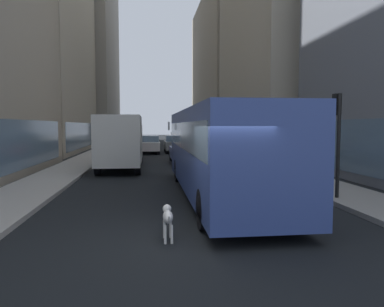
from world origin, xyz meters
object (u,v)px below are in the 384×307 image
(car_blue_hatchback, at_px, (186,151))
(box_truck, at_px, (121,140))
(car_grey_wagon, at_px, (175,144))
(dalmatian_dog, at_px, (168,217))
(car_white_van, at_px, (149,144))
(traffic_light_near, at_px, (338,128))
(car_red_coupe, at_px, (128,148))
(car_black_suv, at_px, (177,138))
(transit_bus, at_px, (218,146))

(car_blue_hatchback, xyz_separation_m, box_truck, (-4.00, -2.55, 0.84))
(car_grey_wagon, height_order, dalmatian_dog, car_grey_wagon)
(car_white_van, height_order, box_truck, box_truck)
(car_grey_wagon, relative_size, car_blue_hatchback, 0.87)
(car_grey_wagon, bearing_deg, traffic_light_near, -80.74)
(car_grey_wagon, bearing_deg, dalmatian_dog, -94.49)
(box_truck, bearing_deg, car_red_coupe, 90.00)
(car_black_suv, relative_size, box_truck, 0.59)
(transit_bus, height_order, car_red_coupe, transit_bus)
(car_red_coupe, height_order, car_white_van, same)
(car_red_coupe, xyz_separation_m, car_blue_hatchback, (4.00, -4.60, 0.00))
(transit_bus, xyz_separation_m, dalmatian_dog, (-2.05, -4.81, -1.26))
(car_black_suv, bearing_deg, traffic_light_near, -87.05)
(transit_bus, relative_size, car_grey_wagon, 2.83)
(car_grey_wagon, height_order, car_black_suv, same)
(car_black_suv, bearing_deg, transit_bus, -92.33)
(car_grey_wagon, bearing_deg, box_truck, -107.57)
(transit_bus, bearing_deg, box_truck, 114.77)
(car_grey_wagon, xyz_separation_m, box_truck, (-4.00, -12.63, 0.85))
(car_grey_wagon, xyz_separation_m, traffic_light_near, (3.70, -22.71, 1.62))
(transit_bus, relative_size, car_red_coupe, 2.67)
(transit_bus, xyz_separation_m, car_grey_wagon, (0.00, 21.30, -0.96))
(car_red_coupe, height_order, box_truck, box_truck)
(car_red_coupe, xyz_separation_m, car_white_van, (1.60, 4.99, 0.00))
(car_grey_wagon, height_order, traffic_light_near, traffic_light_near)
(car_blue_hatchback, bearing_deg, car_red_coupe, 131.02)
(car_blue_hatchback, bearing_deg, car_white_van, 104.05)
(car_grey_wagon, height_order, car_white_van, same)
(car_grey_wagon, bearing_deg, car_white_van, -168.47)
(car_grey_wagon, distance_m, dalmatian_dog, 26.19)
(car_red_coupe, relative_size, car_black_suv, 0.97)
(car_red_coupe, height_order, car_blue_hatchback, same)
(car_red_coupe, bearing_deg, dalmatian_dog, -84.60)
(car_red_coupe, height_order, traffic_light_near, traffic_light_near)
(transit_bus, xyz_separation_m, car_black_suv, (1.60, 39.31, -0.96))
(car_grey_wagon, relative_size, car_black_suv, 0.92)
(car_red_coupe, distance_m, car_blue_hatchback, 6.09)
(car_white_van, distance_m, traffic_light_near, 23.09)
(transit_bus, relative_size, traffic_light_near, 3.39)
(car_grey_wagon, distance_m, car_black_suv, 18.08)
(dalmatian_dog, bearing_deg, car_black_suv, 85.27)
(car_blue_hatchback, distance_m, traffic_light_near, 13.26)
(car_blue_hatchback, bearing_deg, box_truck, -147.46)
(box_truck, bearing_deg, car_grey_wagon, 72.43)
(car_grey_wagon, distance_m, box_truck, 13.28)
(traffic_light_near, bearing_deg, box_truck, 127.39)
(car_white_van, xyz_separation_m, car_black_suv, (4.00, 18.50, -0.00))
(car_blue_hatchback, relative_size, dalmatian_dog, 4.87)
(car_blue_hatchback, xyz_separation_m, traffic_light_near, (3.70, -12.63, 1.61))
(dalmatian_dog, bearing_deg, car_grey_wagon, 85.51)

